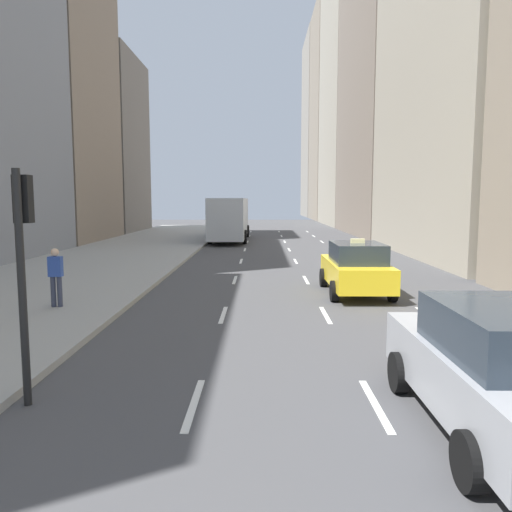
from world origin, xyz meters
The scene contains 8 objects.
sidewalk_left centered at (-7.00, 27.00, 0.07)m, with size 8.00×66.00×0.15m, color #9E9E99.
lane_markings centered at (2.60, 23.00, 0.01)m, with size 5.72×56.00×0.01m.
building_row_right centered at (12.00, 54.47, 16.20)m, with size 6.00×103.02×36.58m.
taxi_second centered at (4.00, 17.12, 0.88)m, with size 2.02×4.40×1.87m.
sedan_black_near centered at (4.00, 7.07, 0.90)m, with size 2.02×4.51×1.78m.
city_bus centered at (-1.61, 39.38, 1.79)m, with size 2.80×11.61×3.25m.
pedestrian_far_walking centered at (-4.90, 14.32, 1.07)m, with size 0.36×0.22×1.65m.
traffic_light_pole centered at (-2.75, 8.04, 2.41)m, with size 0.24×0.42×3.60m.
Camera 1 is at (0.84, 0.62, 3.14)m, focal length 35.00 mm.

